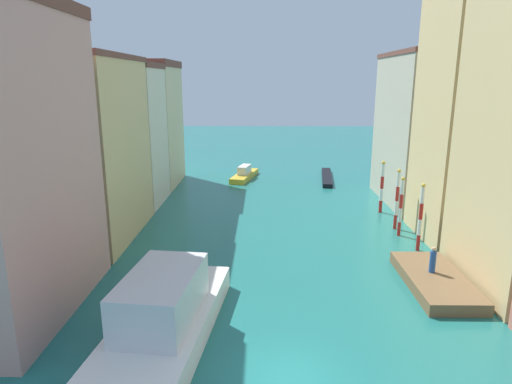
% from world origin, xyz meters
% --- Properties ---
extents(ground_plane, '(154.00, 154.00, 0.00)m').
position_xyz_m(ground_plane, '(0.00, 24.50, 0.00)').
color(ground_plane, '#1E6B66').
extents(building_left_1, '(7.63, 11.51, 13.59)m').
position_xyz_m(building_left_1, '(-14.68, 16.94, 6.80)').
color(building_left_1, '#DBB77A').
rests_on(building_left_1, ground).
extents(building_left_2, '(7.63, 7.41, 13.33)m').
position_xyz_m(building_left_2, '(-14.68, 26.42, 6.68)').
color(building_left_2, beige).
rests_on(building_left_2, ground).
extents(building_left_3, '(7.63, 9.27, 13.85)m').
position_xyz_m(building_left_3, '(-14.68, 34.79, 6.94)').
color(building_left_3, beige).
rests_on(building_left_3, ground).
extents(building_right_2, '(7.63, 7.58, 22.26)m').
position_xyz_m(building_right_2, '(14.68, 17.05, 11.14)').
color(building_right_2, '#DBB77A').
rests_on(building_right_2, ground).
extents(building_right_3, '(7.63, 12.16, 14.35)m').
position_xyz_m(building_right_3, '(14.68, 27.21, 7.19)').
color(building_right_3, '#BCB299').
rests_on(building_right_3, ground).
extents(waterfront_dock, '(3.26, 7.26, 0.70)m').
position_xyz_m(waterfront_dock, '(9.01, 8.46, 0.35)').
color(waterfront_dock, brown).
rests_on(waterfront_dock, ground).
extents(person_on_dock, '(0.36, 0.36, 1.59)m').
position_xyz_m(person_on_dock, '(8.92, 8.85, 1.44)').
color(person_on_dock, '#234C93').
rests_on(person_on_dock, waterfront_dock).
extents(mooring_pole_0, '(0.29, 0.29, 4.89)m').
position_xyz_m(mooring_pole_0, '(9.90, 14.09, 2.49)').
color(mooring_pole_0, red).
rests_on(mooring_pole_0, ground).
extents(mooring_pole_1, '(0.28, 0.28, 4.66)m').
position_xyz_m(mooring_pole_1, '(9.48, 17.22, 2.38)').
color(mooring_pole_1, red).
rests_on(mooring_pole_1, ground).
extents(mooring_pole_2, '(0.29, 0.29, 4.95)m').
position_xyz_m(mooring_pole_2, '(9.64, 18.82, 2.52)').
color(mooring_pole_2, red).
rests_on(mooring_pole_2, ground).
extents(mooring_pole_3, '(0.33, 0.33, 4.78)m').
position_xyz_m(mooring_pole_3, '(9.64, 23.46, 2.44)').
color(mooring_pole_3, red).
rests_on(mooring_pole_3, ground).
extents(vaporetto_white, '(5.22, 12.37, 3.39)m').
position_xyz_m(vaporetto_white, '(-5.67, 2.47, 1.26)').
color(vaporetto_white, white).
rests_on(vaporetto_white, ground).
extents(gondola_black, '(2.23, 9.73, 0.47)m').
position_xyz_m(gondola_black, '(6.71, 37.45, 0.24)').
color(gondola_black, black).
rests_on(gondola_black, ground).
extents(motorboat_0, '(3.37, 7.37, 1.61)m').
position_xyz_m(motorboat_0, '(-3.37, 37.69, 0.53)').
color(motorboat_0, gold).
rests_on(motorboat_0, ground).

